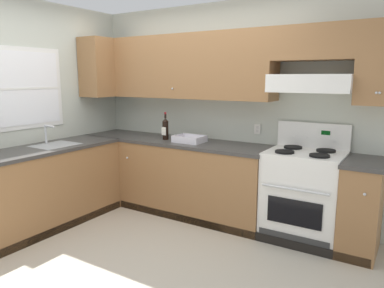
{
  "coord_description": "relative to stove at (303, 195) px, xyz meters",
  "views": [
    {
      "loc": [
        2.26,
        -2.41,
        1.68
      ],
      "look_at": [
        0.31,
        0.7,
        1.0
      ],
      "focal_mm": 34.01,
      "sensor_mm": 36.0,
      "label": 1
    }
  ],
  "objects": [
    {
      "name": "bowl",
      "position": [
        -1.36,
        -0.05,
        0.46
      ],
      "size": [
        0.35,
        0.26,
        0.08
      ],
      "color": "silver",
      "rests_on": "counter_back_run"
    },
    {
      "name": "counter_back_run",
      "position": [
        -1.35,
        -0.01,
        -0.03
      ],
      "size": [
        3.6,
        0.65,
        0.91
      ],
      "color": "olive",
      "rests_on": "ground_plane"
    },
    {
      "name": "counter_left_run",
      "position": [
        -2.57,
        -1.25,
        -0.02
      ],
      "size": [
        0.63,
        1.91,
        1.13
      ],
      "color": "olive",
      "rests_on": "ground_plane"
    },
    {
      "name": "ground_plane",
      "position": [
        -1.32,
        -1.25,
        -0.48
      ],
      "size": [
        7.04,
        7.04,
        0.0
      ],
      "primitive_type": "plane",
      "color": "#B2AA99"
    },
    {
      "name": "stove",
      "position": [
        0.0,
        0.0,
        0.0
      ],
      "size": [
        0.76,
        0.62,
        1.2
      ],
      "color": "white",
      "rests_on": "ground_plane"
    },
    {
      "name": "wall_back",
      "position": [
        -0.93,
        0.27,
        1.0
      ],
      "size": [
        4.68,
        0.57,
        2.55
      ],
      "color": "beige",
      "rests_on": "ground_plane"
    },
    {
      "name": "wall_left",
      "position": [
        -2.91,
        -1.03,
        0.87
      ],
      "size": [
        0.47,
        4.0,
        2.55
      ],
      "color": "beige",
      "rests_on": "ground_plane"
    },
    {
      "name": "wine_bottle",
      "position": [
        -1.71,
        -0.05,
        0.57
      ],
      "size": [
        0.07,
        0.08,
        0.34
      ],
      "color": "black",
      "rests_on": "counter_back_run"
    }
  ]
}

